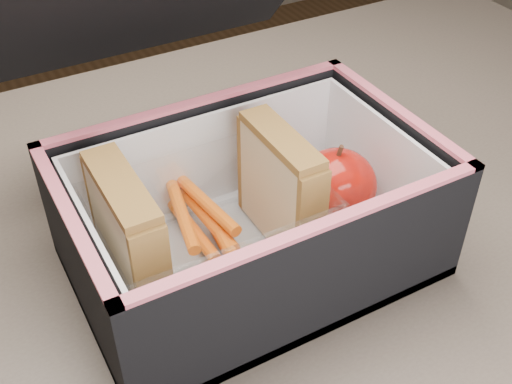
% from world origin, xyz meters
% --- Properties ---
extents(kitchen_table, '(1.20, 0.80, 0.75)m').
position_xyz_m(kitchen_table, '(0.00, 0.00, 0.66)').
color(kitchen_table, '#65574B').
rests_on(kitchen_table, ground).
extents(lunch_bag, '(0.28, 0.31, 0.24)m').
position_xyz_m(lunch_bag, '(0.01, 0.01, 0.81)').
color(lunch_bag, black).
rests_on(lunch_bag, kitchen_table).
extents(plastic_tub, '(0.17, 0.12, 0.07)m').
position_xyz_m(plastic_tub, '(-0.02, 0.01, 0.80)').
color(plastic_tub, white).
rests_on(plastic_tub, lunch_bag).
extents(sandwich_left, '(0.03, 0.09, 0.10)m').
position_xyz_m(sandwich_left, '(-0.09, 0.01, 0.82)').
color(sandwich_left, tan).
rests_on(sandwich_left, plastic_tub).
extents(sandwich_right, '(0.03, 0.09, 0.10)m').
position_xyz_m(sandwich_right, '(0.04, 0.01, 0.82)').
color(sandwich_right, tan).
rests_on(sandwich_right, plastic_tub).
extents(carrot_sticks, '(0.05, 0.15, 0.03)m').
position_xyz_m(carrot_sticks, '(-0.02, 0.03, 0.78)').
color(carrot_sticks, '#F7551C').
rests_on(carrot_sticks, plastic_tub).
extents(paper_napkin, '(0.09, 0.09, 0.01)m').
position_xyz_m(paper_napkin, '(0.10, 0.01, 0.77)').
color(paper_napkin, white).
rests_on(paper_napkin, lunch_bag).
extents(red_apple, '(0.09, 0.09, 0.07)m').
position_xyz_m(red_apple, '(0.09, 0.01, 0.80)').
color(red_apple, maroon).
rests_on(red_apple, paper_napkin).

